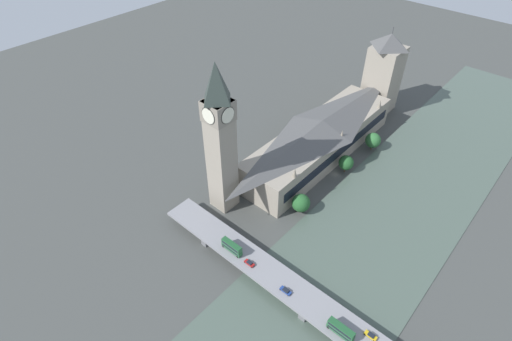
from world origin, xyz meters
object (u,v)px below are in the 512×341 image
(double_decker_bus_lead, at_px, (232,247))
(car_southbound_lead, at_px, (249,263))
(car_southbound_extra, at_px, (371,335))
(clock_tower, at_px, (220,137))
(car_northbound_lead, at_px, (286,291))
(parliament_hall, at_px, (320,138))
(road_bridge, at_px, (311,304))
(double_decker_bus_mid, at_px, (341,330))
(victoria_tower, at_px, (383,73))

(double_decker_bus_lead, relative_size, car_southbound_lead, 2.24)
(car_southbound_lead, bearing_deg, car_southbound_extra, -174.19)
(car_southbound_lead, bearing_deg, clock_tower, -31.12)
(car_northbound_lead, bearing_deg, double_decker_bus_lead, -0.92)
(parliament_hall, height_order, car_northbound_lead, parliament_hall)
(clock_tower, distance_m, car_southbound_extra, 98.05)
(road_bridge, bearing_deg, double_decker_bus_lead, 3.40)
(parliament_hall, xyz_separation_m, car_southbound_lead, (-24.32, 86.06, -5.16))
(road_bridge, height_order, car_southbound_lead, car_southbound_lead)
(parliament_hall, height_order, road_bridge, parliament_hall)
(double_decker_bus_mid, height_order, car_southbound_extra, double_decker_bus_mid)
(clock_tower, distance_m, double_decker_bus_mid, 90.69)
(victoria_tower, height_order, road_bridge, victoria_tower)
(clock_tower, relative_size, double_decker_bus_mid, 7.35)
(victoria_tower, xyz_separation_m, car_northbound_lead, (-43.70, 154.08, -19.03))
(clock_tower, xyz_separation_m, car_northbound_lead, (-56.47, 22.74, -34.07))
(double_decker_bus_lead, height_order, double_decker_bus_mid, double_decker_bus_lead)
(car_southbound_extra, bearing_deg, car_southbound_lead, 5.81)
(car_southbound_lead, bearing_deg, parliament_hall, -74.22)
(double_decker_bus_mid, relative_size, car_northbound_lead, 2.17)
(road_bridge, bearing_deg, car_northbound_lead, 15.65)
(clock_tower, bearing_deg, car_southbound_lead, 148.88)
(double_decker_bus_lead, distance_m, double_decker_bus_mid, 54.62)
(car_northbound_lead, distance_m, car_southbound_extra, 34.37)
(clock_tower, distance_m, road_bridge, 78.18)
(clock_tower, distance_m, car_northbound_lead, 69.76)
(car_southbound_extra, bearing_deg, victoria_tower, -62.39)
(car_southbound_lead, bearing_deg, car_northbound_lead, 179.07)
(parliament_hall, bearing_deg, clock_tower, 78.61)
(double_decker_bus_lead, distance_m, car_northbound_lead, 29.58)
(double_decker_bus_mid, distance_m, car_northbound_lead, 25.19)
(parliament_hall, relative_size, car_southbound_lead, 23.77)
(car_southbound_lead, bearing_deg, double_decker_bus_lead, -0.89)
(road_bridge, height_order, car_northbound_lead, car_northbound_lead)
(victoria_tower, distance_m, double_decker_bus_mid, 170.06)
(parliament_hall, height_order, car_southbound_lead, parliament_hall)
(clock_tower, bearing_deg, victoria_tower, -95.55)
(victoria_tower, relative_size, car_northbound_lead, 11.57)
(victoria_tower, height_order, double_decker_bus_lead, victoria_tower)
(clock_tower, height_order, double_decker_bus_lead, clock_tower)
(victoria_tower, relative_size, double_decker_bus_lead, 5.40)
(victoria_tower, bearing_deg, double_decker_bus_lead, 95.28)
(parliament_hall, distance_m, car_southbound_lead, 89.58)
(road_bridge, distance_m, car_northbound_lead, 10.63)
(victoria_tower, xyz_separation_m, car_southbound_extra, (-77.59, 148.35, -19.01))
(car_northbound_lead, distance_m, car_southbound_lead, 19.33)
(parliament_hall, distance_m, car_northbound_lead, 96.91)
(double_decker_bus_lead, bearing_deg, road_bridge, -176.60)
(car_southbound_lead, xyz_separation_m, car_southbound_extra, (-53.21, -5.42, 0.03))
(clock_tower, height_order, victoria_tower, clock_tower)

